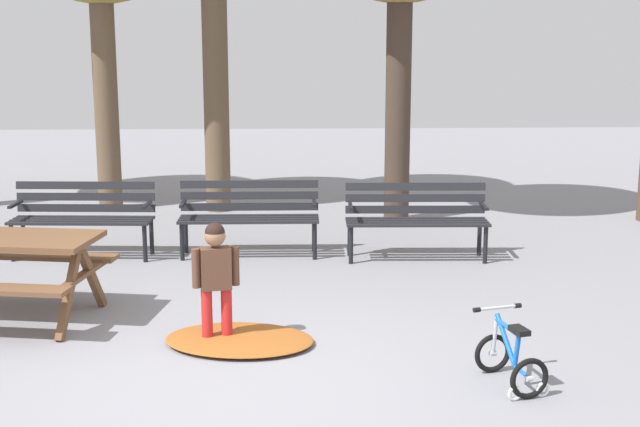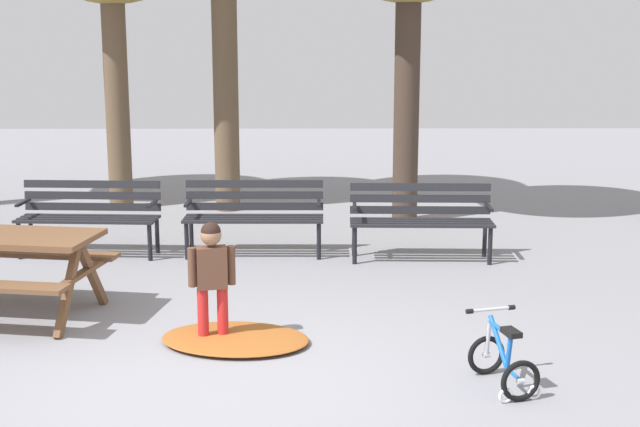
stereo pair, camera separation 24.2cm
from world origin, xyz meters
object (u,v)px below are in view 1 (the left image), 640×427
object	(u,v)px
park_bench_far_left	(83,213)
park_bench_left	(249,211)
child_standing	(216,273)
kids_bicycle	(511,359)
park_bench_right	(416,214)

from	to	relation	value
park_bench_far_left	park_bench_left	world-z (taller)	same
park_bench_far_left	child_standing	size ratio (longest dim) A/B	1.59
child_standing	park_bench_left	bearing A→B (deg)	87.10
park_bench_left	kids_bicycle	bearing A→B (deg)	-62.82
park_bench_far_left	kids_bicycle	size ratio (longest dim) A/B	2.62
park_bench_right	child_standing	xyz separation A→B (m)	(-2.05, -2.75, 0.09)
park_bench_far_left	park_bench_left	bearing A→B (deg)	0.02
park_bench_far_left	park_bench_right	distance (m)	3.80
child_standing	kids_bicycle	world-z (taller)	child_standing
park_bench_far_left	kids_bicycle	world-z (taller)	park_bench_far_left
park_bench_right	kids_bicycle	xyz separation A→B (m)	(0.14, -3.74, -0.31)
park_bench_far_left	park_bench_right	world-z (taller)	same
park_bench_far_left	park_bench_right	bearing A→B (deg)	-3.60
park_bench_far_left	kids_bicycle	bearing A→B (deg)	-45.27
park_bench_far_left	child_standing	distance (m)	3.46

